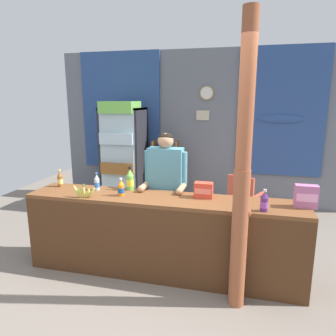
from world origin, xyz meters
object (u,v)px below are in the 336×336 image
(soda_bottle_water, at_px, (97,183))
(plastic_lawn_chair, at_px, (244,198))
(snack_box_wafer, at_px, (306,196))
(soda_bottle_iced_tea, at_px, (60,179))
(snack_box_crackers, at_px, (204,190))
(drink_fridge, at_px, (123,150))
(banana_bunch, at_px, (83,192))
(bottle_shelf_rack, at_px, (165,172))
(stall_counter, at_px, (160,231))
(shopkeeper, at_px, (166,180))
(soda_bottle_grape_soda, at_px, (264,202))
(soda_bottle_orange_soda, at_px, (121,188))
(soda_bottle_lime_soda, at_px, (130,180))
(timber_post, at_px, (242,176))

(soda_bottle_water, bearing_deg, plastic_lawn_chair, 39.45)
(soda_bottle_water, xyz_separation_m, snack_box_wafer, (2.31, -0.07, 0.03))
(soda_bottle_iced_tea, bearing_deg, plastic_lawn_chair, 31.78)
(plastic_lawn_chair, distance_m, snack_box_crackers, 1.56)
(drink_fridge, distance_m, soda_bottle_water, 2.02)
(drink_fridge, distance_m, banana_bunch, 2.32)
(bottle_shelf_rack, bearing_deg, soda_bottle_iced_tea, -109.44)
(stall_counter, relative_size, banana_bunch, 11.05)
(shopkeeper, height_order, snack_box_wafer, shopkeeper)
(bottle_shelf_rack, height_order, plastic_lawn_chair, bottle_shelf_rack)
(bottle_shelf_rack, xyz_separation_m, shopkeeper, (0.50, -1.95, 0.36))
(stall_counter, bearing_deg, drink_fridge, 120.44)
(drink_fridge, xyz_separation_m, snack_box_crackers, (1.72, -1.96, -0.07))
(soda_bottle_grape_soda, distance_m, banana_bunch, 1.91)
(snack_box_wafer, bearing_deg, soda_bottle_orange_soda, -177.83)
(soda_bottle_water, relative_size, banana_bunch, 0.76)
(drink_fridge, distance_m, soda_bottle_lime_soda, 2.05)
(soda_bottle_orange_soda, distance_m, soda_bottle_water, 0.39)
(plastic_lawn_chair, height_order, shopkeeper, shopkeeper)
(soda_bottle_orange_soda, bearing_deg, shopkeeper, 48.28)
(timber_post, xyz_separation_m, soda_bottle_water, (-1.68, 0.49, -0.30))
(stall_counter, height_order, soda_bottle_orange_soda, soda_bottle_orange_soda)
(soda_bottle_grape_soda, bearing_deg, soda_bottle_orange_soda, 174.85)
(soda_bottle_grape_soda, relative_size, banana_bunch, 0.79)
(drink_fridge, relative_size, soda_bottle_grape_soda, 8.80)
(timber_post, relative_size, soda_bottle_grape_soda, 12.31)
(snack_box_wafer, relative_size, banana_bunch, 0.83)
(soda_bottle_iced_tea, bearing_deg, timber_post, -13.34)
(stall_counter, bearing_deg, soda_bottle_grape_soda, -3.80)
(soda_bottle_orange_soda, bearing_deg, snack_box_wafer, 2.17)
(soda_bottle_orange_soda, bearing_deg, banana_bunch, -156.20)
(plastic_lawn_chair, bearing_deg, banana_bunch, -135.14)
(soda_bottle_orange_soda, xyz_separation_m, banana_bunch, (-0.38, -0.17, -0.02))
(stall_counter, height_order, plastic_lawn_chair, stall_counter)
(shopkeeper, relative_size, soda_bottle_iced_tea, 7.28)
(stall_counter, bearing_deg, soda_bottle_lime_soda, 145.28)
(bottle_shelf_rack, relative_size, soda_bottle_lime_soda, 4.29)
(soda_bottle_iced_tea, distance_m, soda_bottle_water, 0.51)
(stall_counter, height_order, drink_fridge, drink_fridge)
(snack_box_crackers, xyz_separation_m, banana_bunch, (-1.29, -0.32, -0.02))
(stall_counter, bearing_deg, timber_post, -18.28)
(soda_bottle_lime_soda, distance_m, soda_bottle_grape_soda, 1.57)
(snack_box_wafer, bearing_deg, shopkeeper, 166.30)
(drink_fridge, relative_size, plastic_lawn_chair, 2.26)
(soda_bottle_water, bearing_deg, stall_counter, -14.03)
(timber_post, relative_size, soda_bottle_orange_soda, 13.30)
(snack_box_crackers, bearing_deg, soda_bottle_grape_soda, -25.00)
(bottle_shelf_rack, distance_m, snack_box_wafer, 3.12)
(plastic_lawn_chair, relative_size, soda_bottle_water, 4.02)
(soda_bottle_water, bearing_deg, shopkeeper, 21.95)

